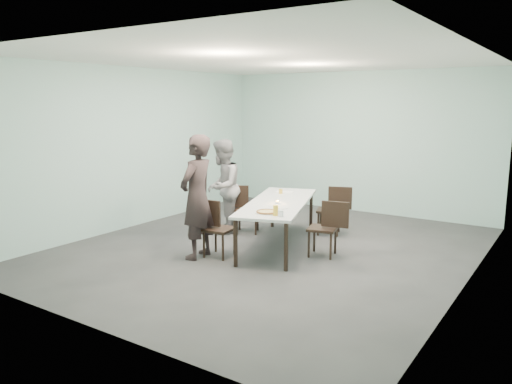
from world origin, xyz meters
The scene contains 16 objects.
ground centered at (0.00, 0.00, 0.00)m, with size 7.00×7.00×0.00m, color #333335.
room_shell centered at (0.00, 0.00, 2.03)m, with size 6.02×7.02×3.01m.
table centered at (0.02, 0.22, 0.69)m, with size 1.70×2.75×0.75m.
chair_near_left centered at (-0.52, -0.79, 0.50)m, with size 0.63×0.46×0.87m.
chair_far_left centered at (-0.96, 0.61, 0.50)m, with size 0.65×0.57×0.87m.
chair_near_right centered at (0.95, 0.15, 0.50)m, with size 0.65×0.50×0.87m.
chair_far_right centered at (0.46, 1.41, 0.50)m, with size 0.65×0.54×0.87m.
diner_near centered at (-0.68, -1.00, 0.94)m, with size 0.69×0.45×1.89m, color black.
diner_far centered at (-1.26, 0.40, 0.85)m, with size 0.83×0.65×1.70m, color gray.
pizza centered at (0.34, -0.63, 0.77)m, with size 0.34×0.34×0.04m.
side_plate centered at (0.35, -0.20, 0.76)m, with size 0.18×0.18×0.01m, color white.
beer_glass centered at (0.52, -0.69, 0.82)m, with size 0.08×0.08×0.15m, color gold.
water_tumbler centered at (0.62, -0.71, 0.80)m, with size 0.08×0.08×0.09m, color silver.
tealight centered at (0.10, 0.04, 0.77)m, with size 0.06×0.06×0.05m.
amber_tumbler centered at (-0.31, 0.85, 0.79)m, with size 0.07×0.07×0.08m, color gold.
menu centered at (-0.34, 1.02, 0.75)m, with size 0.30×0.22×0.01m, color silver.
Camera 1 is at (4.14, -6.66, 2.35)m, focal length 35.00 mm.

